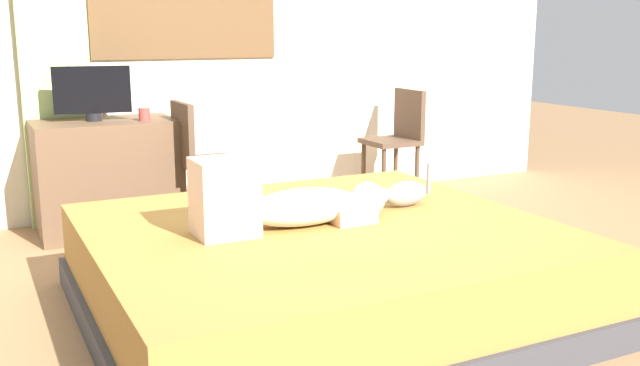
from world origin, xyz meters
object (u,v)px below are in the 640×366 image
at_px(tv_monitor, 92,93).
at_px(chair_by_desk, 198,155).
at_px(cat, 403,194).
at_px(cup, 144,114).
at_px(desk, 108,176).
at_px(chair_spare, 398,135).
at_px(bed, 320,270).
at_px(person_lying, 284,203).

height_order(tv_monitor, chair_by_desk, tv_monitor).
bearing_deg(cat, tv_monitor, 124.29).
bearing_deg(cup, desk, 150.13).
xyz_separation_m(cat, tv_monitor, (-1.21, 1.78, 0.42)).
bearing_deg(chair_by_desk, chair_spare, 6.75).
bearing_deg(desk, bed, -71.98).
distance_m(bed, cup, 1.89).
bearing_deg(bed, cat, 12.90).
xyz_separation_m(cup, chair_by_desk, (0.31, -0.13, -0.27)).
relative_size(desk, tv_monitor, 1.87).
relative_size(cat, desk, 0.40).
height_order(chair_by_desk, chair_spare, same).
bearing_deg(chair_by_desk, bed, -87.36).
bearing_deg(tv_monitor, bed, -70.31).
xyz_separation_m(chair_by_desk, chair_spare, (1.68, 0.20, 0.00)).
height_order(desk, cup, cup).
height_order(cat, chair_spare, chair_spare).
bearing_deg(cup, chair_spare, 1.98).
xyz_separation_m(desk, cup, (0.23, -0.13, 0.41)).
relative_size(person_lying, cat, 2.62).
xyz_separation_m(person_lying, tv_monitor, (-0.52, 1.86, 0.38)).
bearing_deg(chair_by_desk, cat, -68.13).
xyz_separation_m(bed, chair_by_desk, (-0.08, 1.64, 0.30)).
relative_size(bed, person_lying, 2.25).
xyz_separation_m(desk, tv_monitor, (-0.06, 0.00, 0.55)).
bearing_deg(tv_monitor, desk, 0.00).
height_order(desk, chair_spare, chair_spare).
height_order(cup, chair_by_desk, chair_by_desk).
relative_size(cat, cup, 4.34).
xyz_separation_m(tv_monitor, cup, (0.29, -0.13, -0.14)).
bearing_deg(bed, cup, 102.31).
relative_size(bed, cat, 5.89).
height_order(cat, tv_monitor, tv_monitor).
height_order(bed, chair_spare, chair_spare).
bearing_deg(bed, chair_by_desk, 92.64).
xyz_separation_m(person_lying, desk, (-0.45, 1.86, -0.18)).
bearing_deg(person_lying, cup, 97.29).
xyz_separation_m(tv_monitor, chair_spare, (2.28, -0.06, -0.41)).
relative_size(cat, chair_spare, 0.42).
distance_m(tv_monitor, cup, 0.35).
bearing_deg(chair_by_desk, tv_monitor, 156.44).
xyz_separation_m(desk, chair_spare, (2.22, -0.06, 0.14)).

